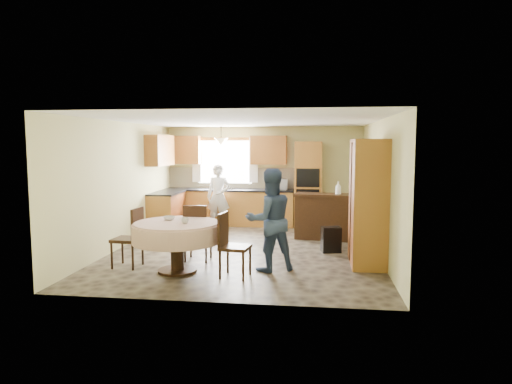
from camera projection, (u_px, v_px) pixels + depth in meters
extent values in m
cube|color=brown|center=(246.00, 250.00, 8.92)|extent=(5.00, 6.00, 0.01)
cube|color=white|center=(246.00, 121.00, 8.65)|extent=(5.00, 6.00, 0.01)
cube|color=#CBC782|center=(263.00, 176.00, 11.74)|extent=(5.00, 0.02, 2.50)
cube|color=#CBC782|center=(211.00, 208.00, 5.83)|extent=(5.00, 0.02, 2.50)
cube|color=#CBC782|center=(122.00, 185.00, 9.11)|extent=(0.02, 6.00, 2.50)
cube|color=#CBC782|center=(379.00, 188.00, 8.46)|extent=(0.02, 6.00, 2.50)
cube|color=white|center=(225.00, 162.00, 11.82)|extent=(1.40, 0.03, 1.10)
cube|color=white|center=(196.00, 160.00, 11.86)|extent=(0.22, 0.02, 1.15)
cube|color=white|center=(253.00, 160.00, 11.66)|extent=(0.22, 0.02, 1.15)
cube|color=gold|center=(229.00, 208.00, 11.64)|extent=(3.30, 0.60, 0.88)
cube|color=black|center=(229.00, 190.00, 11.59)|extent=(3.30, 0.64, 0.04)
cube|color=gold|center=(167.00, 212.00, 10.93)|extent=(0.60, 1.20, 0.88)
cube|color=black|center=(166.00, 193.00, 10.88)|extent=(0.64, 1.20, 0.04)
cube|color=beige|center=(231.00, 178.00, 11.85)|extent=(3.30, 0.02, 0.55)
cube|color=#A36228|center=(184.00, 150.00, 11.77)|extent=(0.85, 0.33, 0.72)
cube|color=#A36228|center=(269.00, 150.00, 11.49)|extent=(0.90, 0.33, 0.72)
cube|color=#A36228|center=(160.00, 150.00, 10.79)|extent=(0.33, 1.20, 0.72)
cube|color=gold|center=(308.00, 185.00, 11.31)|extent=(0.66, 0.62, 2.12)
cube|color=black|center=(308.00, 178.00, 10.98)|extent=(0.56, 0.01, 0.45)
cube|color=black|center=(308.00, 198.00, 11.03)|extent=(0.56, 0.01, 0.45)
cone|color=beige|center=(221.00, 142.00, 11.29)|extent=(0.36, 0.36, 0.18)
cube|color=#341C0E|center=(325.00, 218.00, 9.90)|extent=(1.37, 0.73, 0.93)
cube|color=black|center=(331.00, 239.00, 8.70)|extent=(0.40, 0.32, 0.49)
cube|color=gold|center=(368.00, 202.00, 7.76)|extent=(0.56, 1.12, 2.14)
cylinder|color=#341C0E|center=(177.00, 249.00, 7.35)|extent=(0.21, 0.21, 0.74)
cylinder|color=#341C0E|center=(178.00, 270.00, 7.39)|extent=(0.63, 0.63, 0.04)
cylinder|color=beige|center=(177.00, 224.00, 7.31)|extent=(1.36, 1.36, 0.05)
cylinder|color=beige|center=(177.00, 233.00, 7.32)|extent=(1.42, 1.42, 0.29)
cube|color=#341C0E|center=(127.00, 240.00, 7.64)|extent=(0.46, 0.46, 0.05)
cube|color=#341C0E|center=(137.00, 223.00, 7.57)|extent=(0.07, 0.42, 0.52)
cylinder|color=#341C0E|center=(112.00, 256.00, 7.50)|extent=(0.04, 0.04, 0.45)
cylinder|color=#341C0E|center=(134.00, 257.00, 7.45)|extent=(0.04, 0.04, 0.45)
cylinder|color=#341C0E|center=(122.00, 251.00, 7.87)|extent=(0.04, 0.04, 0.45)
cylinder|color=#341C0E|center=(142.00, 252.00, 7.82)|extent=(0.04, 0.04, 0.45)
cube|color=#341C0E|center=(198.00, 234.00, 8.09)|extent=(0.44, 0.44, 0.05)
cube|color=#341C0E|center=(195.00, 220.00, 7.86)|extent=(0.42, 0.04, 0.52)
cylinder|color=#341C0E|center=(185.00, 250.00, 7.95)|extent=(0.04, 0.04, 0.45)
cylinder|color=#341C0E|center=(206.00, 250.00, 7.91)|extent=(0.04, 0.04, 0.45)
cylinder|color=#341C0E|center=(191.00, 245.00, 8.32)|extent=(0.04, 0.04, 0.45)
cylinder|color=#341C0E|center=(211.00, 246.00, 8.27)|extent=(0.04, 0.04, 0.45)
cube|color=#341C0E|center=(235.00, 248.00, 7.05)|extent=(0.49, 0.49, 0.05)
cube|color=#341C0E|center=(223.00, 229.00, 7.07)|extent=(0.10, 0.41, 0.52)
cylinder|color=#341C0E|center=(221.00, 266.00, 6.92)|extent=(0.04, 0.04, 0.44)
cylinder|color=#341C0E|center=(245.00, 266.00, 6.87)|extent=(0.04, 0.04, 0.44)
cylinder|color=#341C0E|center=(226.00, 259.00, 7.28)|extent=(0.04, 0.04, 0.44)
cylinder|color=#341C0E|center=(249.00, 260.00, 7.24)|extent=(0.04, 0.04, 0.44)
cube|color=#EBB445|center=(371.00, 171.00, 9.40)|extent=(0.05, 0.60, 0.50)
cube|color=#A6B5C2|center=(370.00, 171.00, 9.40)|extent=(0.01, 0.50, 0.39)
imported|color=silver|center=(278.00, 184.00, 11.37)|extent=(0.51, 0.36, 0.27)
imported|color=silver|center=(219.00, 197.00, 11.13)|extent=(0.58, 0.39, 1.57)
imported|color=navy|center=(270.00, 220.00, 7.39)|extent=(1.01, 0.92, 1.67)
imported|color=#B2B2B2|center=(313.00, 195.00, 9.88)|extent=(0.31, 0.31, 0.06)
imported|color=silver|center=(338.00, 189.00, 9.80)|extent=(0.16, 0.16, 0.33)
imported|color=#B2B2B2|center=(185.00, 221.00, 7.19)|extent=(0.13, 0.13, 0.09)
imported|color=#B2B2B2|center=(169.00, 218.00, 7.52)|extent=(0.25, 0.25, 0.06)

